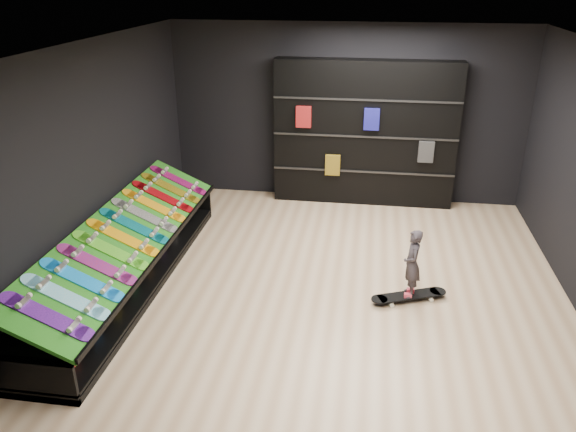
# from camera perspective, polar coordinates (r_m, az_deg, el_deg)

# --- Properties ---
(floor) EXTENTS (6.00, 7.00, 0.01)m
(floor) POSITION_cam_1_polar(r_m,az_deg,el_deg) (7.08, 3.80, -8.33)
(floor) COLOR #CAAD88
(floor) RESTS_ON ground
(ceiling) EXTENTS (6.00, 7.00, 0.01)m
(ceiling) POSITION_cam_1_polar(r_m,az_deg,el_deg) (6.05, 4.59, 16.53)
(ceiling) COLOR white
(ceiling) RESTS_ON ground
(wall_back) EXTENTS (6.00, 0.02, 3.00)m
(wall_back) POSITION_cam_1_polar(r_m,az_deg,el_deg) (9.76, 5.92, 10.25)
(wall_back) COLOR black
(wall_back) RESTS_ON ground
(wall_front) EXTENTS (6.00, 0.02, 3.00)m
(wall_front) POSITION_cam_1_polar(r_m,az_deg,el_deg) (3.38, -1.12, -17.93)
(wall_front) COLOR black
(wall_front) RESTS_ON ground
(wall_left) EXTENTS (0.02, 7.00, 3.00)m
(wall_left) POSITION_cam_1_polar(r_m,az_deg,el_deg) (7.26, -20.20, 4.18)
(wall_left) COLOR black
(wall_left) RESTS_ON ground
(display_rack) EXTENTS (0.90, 4.50, 0.50)m
(display_rack) POSITION_cam_1_polar(r_m,az_deg,el_deg) (7.55, -15.86, -4.88)
(display_rack) COLOR black
(display_rack) RESTS_ON ground
(turf_ramp) EXTENTS (0.92, 4.50, 0.46)m
(turf_ramp) POSITION_cam_1_polar(r_m,az_deg,el_deg) (7.33, -15.90, -1.74)
(turf_ramp) COLOR #196610
(turf_ramp) RESTS_ON display_rack
(back_shelving) EXTENTS (3.05, 0.36, 2.44)m
(back_shelving) POSITION_cam_1_polar(r_m,az_deg,el_deg) (9.65, 7.80, 8.28)
(back_shelving) COLOR black
(back_shelving) RESTS_ON ground
(floor_skateboard) EXTENTS (0.99, 0.58, 0.09)m
(floor_skateboard) POSITION_cam_1_polar(r_m,az_deg,el_deg) (7.15, 12.16, -8.08)
(floor_skateboard) COLOR black
(floor_skateboard) RESTS_ON ground
(child) EXTENTS (0.16, 0.21, 0.52)m
(child) POSITION_cam_1_polar(r_m,az_deg,el_deg) (6.99, 12.37, -5.98)
(child) COLOR black
(child) RESTS_ON floor_skateboard
(display_board_0) EXTENTS (0.93, 0.22, 0.50)m
(display_board_0) POSITION_cam_1_polar(r_m,az_deg,el_deg) (5.86, -23.23, -9.36)
(display_board_0) COLOR purple
(display_board_0) RESTS_ON turf_ramp
(display_board_1) EXTENTS (0.93, 0.22, 0.50)m
(display_board_1) POSITION_cam_1_polar(r_m,az_deg,el_deg) (6.11, -21.61, -7.68)
(display_board_1) COLOR #0CB2E5
(display_board_1) RESTS_ON turf_ramp
(display_board_2) EXTENTS (0.93, 0.22, 0.50)m
(display_board_2) POSITION_cam_1_polar(r_m,az_deg,el_deg) (6.36, -20.12, -6.12)
(display_board_2) COLOR blue
(display_board_2) RESTS_ON turf_ramp
(display_board_3) EXTENTS (0.93, 0.22, 0.50)m
(display_board_3) POSITION_cam_1_polar(r_m,az_deg,el_deg) (6.63, -18.77, -4.69)
(display_board_3) COLOR #2626BF
(display_board_3) RESTS_ON turf_ramp
(display_board_4) EXTENTS (0.93, 0.22, 0.50)m
(display_board_4) POSITION_cam_1_polar(r_m,az_deg,el_deg) (6.90, -17.52, -3.36)
(display_board_4) COLOR green
(display_board_4) RESTS_ON turf_ramp
(display_board_5) EXTENTS (0.93, 0.22, 0.50)m
(display_board_5) POSITION_cam_1_polar(r_m,az_deg,el_deg) (7.17, -16.37, -2.14)
(display_board_5) COLOR yellow
(display_board_5) RESTS_ON turf_ramp
(display_board_6) EXTENTS (0.93, 0.22, 0.50)m
(display_board_6) POSITION_cam_1_polar(r_m,az_deg,el_deg) (7.46, -15.31, -1.00)
(display_board_6) COLOR #0C8C99
(display_board_6) RESTS_ON turf_ramp
(display_board_7) EXTENTS (0.93, 0.22, 0.50)m
(display_board_7) POSITION_cam_1_polar(r_m,az_deg,el_deg) (7.75, -14.33, 0.05)
(display_board_7) COLOR black
(display_board_7) RESTS_ON turf_ramp
(display_board_8) EXTENTS (0.93, 0.22, 0.50)m
(display_board_8) POSITION_cam_1_polar(r_m,az_deg,el_deg) (8.04, -13.42, 1.03)
(display_board_8) COLOR orange
(display_board_8) RESTS_ON turf_ramp
(display_board_9) EXTENTS (0.93, 0.22, 0.50)m
(display_board_9) POSITION_cam_1_polar(r_m,az_deg,el_deg) (8.33, -12.57, 1.93)
(display_board_9) COLOR red
(display_board_9) RESTS_ON turf_ramp
(display_board_10) EXTENTS (0.93, 0.22, 0.50)m
(display_board_10) POSITION_cam_1_polar(r_m,az_deg,el_deg) (8.63, -11.78, 2.78)
(display_board_10) COLOR yellow
(display_board_10) RESTS_ON turf_ramp
(display_board_11) EXTENTS (0.93, 0.22, 0.50)m
(display_board_11) POSITION_cam_1_polar(r_m,az_deg,el_deg) (8.94, -11.04, 3.56)
(display_board_11) COLOR #E5198C
(display_board_11) RESTS_ON turf_ramp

